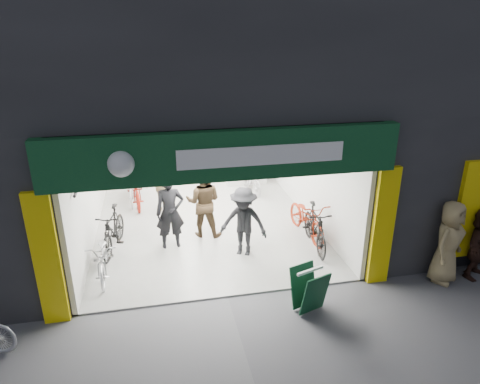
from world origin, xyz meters
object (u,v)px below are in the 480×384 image
object	(u,v)px
bike_left_front	(104,257)
pedestrian_near	(448,242)
bike_right_front	(315,228)
sandwich_board	(309,289)

from	to	relation	value
bike_left_front	pedestrian_near	distance (m)	7.38
bike_right_front	sandwich_board	xyz separation A→B (m)	(-1.02, -2.33, -0.07)
pedestrian_near	sandwich_board	size ratio (longest dim) A/B	2.11
sandwich_board	bike_left_front	bearing A→B (deg)	133.68
sandwich_board	bike_right_front	bearing A→B (deg)	48.02
bike_left_front	sandwich_board	distance (m)	4.47
bike_right_front	pedestrian_near	size ratio (longest dim) A/B	1.00
bike_right_front	pedestrian_near	bearing A→B (deg)	-35.99
bike_right_front	sandwich_board	bearing A→B (deg)	-108.28
pedestrian_near	sandwich_board	xyz separation A→B (m)	(-3.21, -0.40, -0.44)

